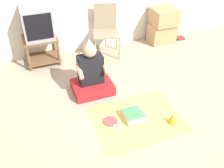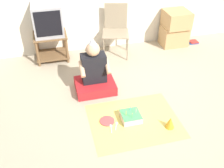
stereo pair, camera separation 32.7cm
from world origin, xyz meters
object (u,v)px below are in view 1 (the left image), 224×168
object	(u,v)px
cardboard_box_stack	(163,25)
party_hat_blue	(173,118)
tv	(37,23)
birthday_cake	(133,115)
folding_chair	(106,27)
person_seated	(91,76)
paper_plate	(110,121)
book_pile	(180,38)

from	to	relation	value
cardboard_box_stack	party_hat_blue	size ratio (longest dim) A/B	4.38
tv	birthday_cake	distance (m)	2.15
folding_chair	person_seated	bearing A→B (deg)	-120.27
paper_plate	cardboard_box_stack	bearing A→B (deg)	45.47
tv	paper_plate	size ratio (longest dim) A/B	2.67
birthday_cake	book_pile	bearing A→B (deg)	43.67
birthday_cake	paper_plate	bearing A→B (deg)	172.86
birthday_cake	tv	bearing A→B (deg)	115.15
paper_plate	person_seated	bearing A→B (deg)	90.98
cardboard_box_stack	birthday_cake	bearing A→B (deg)	-128.44
cardboard_box_stack	book_pile	xyz separation A→B (m)	(0.42, -0.04, -0.33)
tv	paper_plate	distance (m)	2.02
party_hat_blue	paper_plate	bearing A→B (deg)	158.48
folding_chair	birthday_cake	distance (m)	1.87
person_seated	party_hat_blue	world-z (taller)	person_seated
person_seated	tv	bearing A→B (deg)	117.04
tv	folding_chair	bearing A→B (deg)	-2.59
book_pile	paper_plate	xyz separation A→B (m)	(-2.17, -1.74, -0.01)
book_pile	person_seated	xyz separation A→B (m)	(-2.18, -1.00, 0.24)
tv	book_pile	distance (m)	2.82
cardboard_box_stack	person_seated	world-z (taller)	person_seated
tv	birthday_cake	size ratio (longest dim) A/B	2.05
book_pile	birthday_cake	size ratio (longest dim) A/B	0.77
tv	folding_chair	size ratio (longest dim) A/B	0.57
person_seated	birthday_cake	distance (m)	0.86
folding_chair	cardboard_box_stack	xyz separation A→B (m)	(1.17, 0.02, -0.16)
tv	book_pile	size ratio (longest dim) A/B	2.65
tv	person_seated	distance (m)	1.29
person_seated	birthday_cake	world-z (taller)	person_seated
paper_plate	party_hat_blue	bearing A→B (deg)	-21.52
tv	birthday_cake	bearing A→B (deg)	-64.85
person_seated	cardboard_box_stack	bearing A→B (deg)	30.60
tv	folding_chair	world-z (taller)	tv
folding_chair	book_pile	size ratio (longest dim) A/B	4.63
birthday_cake	paper_plate	world-z (taller)	birthday_cake
tv	person_seated	xyz separation A→B (m)	(0.55, -1.07, -0.47)
book_pile	party_hat_blue	world-z (taller)	party_hat_blue
party_hat_blue	tv	bearing A→B (deg)	121.74
party_hat_blue	paper_plate	size ratio (longest dim) A/B	0.81
birthday_cake	folding_chair	bearing A→B (deg)	81.29
cardboard_box_stack	tv	bearing A→B (deg)	179.29
book_pile	person_seated	size ratio (longest dim) A/B	0.23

